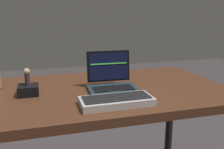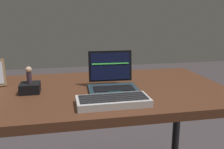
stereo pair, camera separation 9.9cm
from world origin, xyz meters
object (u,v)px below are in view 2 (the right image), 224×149
external_keyboard (113,101)px  figurine_stand (30,88)px  laptop_front (112,82)px  figurine (29,74)px

external_keyboard → figurine_stand: 0.43m
figurine_stand → laptop_front: bearing=-2.7°
laptop_front → figurine: (-0.40, 0.02, 0.06)m
laptop_front → figurine_stand: (-0.40, 0.02, -0.01)m
external_keyboard → figurine_stand: (-0.37, 0.23, 0.01)m
laptop_front → figurine: 0.41m
external_keyboard → figurine: 0.44m
laptop_front → figurine: laptop_front is taller
laptop_front → figurine_stand: laptop_front is taller
laptop_front → external_keyboard: laptop_front is taller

